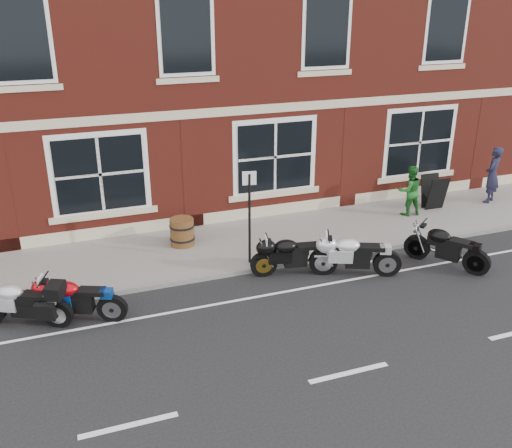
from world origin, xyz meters
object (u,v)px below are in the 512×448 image
Objects in this scene: moto_touring_silver at (20,300)px; pedestrian_right at (410,191)px; moto_naked_black at (446,245)px; pedestrian_left at (492,175)px; moto_sport_black at (291,253)px; barrel_planter at (182,232)px; moto_sport_silver at (354,253)px; moto_sport_red at (76,297)px; parking_sign at (249,211)px; a_board_sign at (434,192)px.

pedestrian_right reaches higher than moto_touring_silver.
pedestrian_left is (4.12, 3.18, 0.47)m from moto_naked_black.
moto_sport_black is 3.20m from barrel_planter.
barrel_planter is (-3.58, 2.92, -0.08)m from moto_sport_silver.
moto_sport_red is at bearing 105.04° from moto_sport_black.
parking_sign is (-4.65, 1.63, 0.94)m from moto_naked_black.
moto_sport_black reaches higher than barrel_planter.
pedestrian_left reaches higher than moto_touring_silver.
moto_sport_silver is at bearing -9.86° from pedestrian_left.
parking_sign reaches higher than moto_sport_red.
pedestrian_left reaches higher than a_board_sign.
moto_sport_silver is 2.45m from moto_naked_black.
a_board_sign is (-2.08, 0.13, -0.38)m from pedestrian_left.
moto_sport_black is at bearing -17.38° from pedestrian_left.
moto_sport_black is (5.10, 0.41, 0.01)m from moto_sport_red.
moto_sport_silver is at bearing -145.11° from a_board_sign.
moto_touring_silver is at bearing -23.42° from pedestrian_left.
pedestrian_left is at bearing -55.43° from moto_sport_red.
pedestrian_left is 2.45× the size of barrel_planter.
moto_touring_silver is 2.61× the size of barrel_planter.
parking_sign is (-0.83, 0.71, 0.96)m from moto_sport_black.
moto_sport_silver is 4.62m from barrel_planter.
moto_sport_red is at bearing -21.67° from pedestrian_left.
moto_touring_silver reaches higher than barrel_planter.
parking_sign is (-2.23, 1.28, 0.93)m from moto_sport_silver.
moto_touring_silver reaches higher than moto_sport_red.
parking_sign reaches higher than moto_sport_silver.
moto_sport_black is 1.99× the size of a_board_sign.
a_board_sign is (12.05, 2.58, 0.08)m from moto_touring_silver.
moto_sport_silver is (1.40, -0.57, 0.03)m from moto_sport_black.
moto_touring_silver reaches higher than moto_naked_black.
a_board_sign is 6.96m from parking_sign.
moto_sport_black is 1.45m from parking_sign.
moto_sport_red is at bearing 20.27° from pedestrian_right.
a_board_sign reaches higher than moto_sport_silver.
a_board_sign is at bearing 24.62° from moto_naked_black.
moto_touring_silver is 0.98× the size of moto_sport_red.
pedestrian_left is 0.76× the size of parking_sign.
parking_sign is at bearing -23.25° from pedestrian_left.
moto_naked_black is (10.01, -0.73, -0.00)m from moto_touring_silver.
moto_sport_silver is 7.14m from pedestrian_left.
pedestrian_right is 0.64× the size of parking_sign.
moto_sport_black is at bearing -47.23° from barrel_planter.
moto_touring_silver is at bearing -159.15° from parking_sign.
moto_sport_silver reaches higher than moto_sport_red.
parking_sign reaches higher than pedestrian_left.
moto_sport_red is 2.65× the size of barrel_planter.
a_board_sign reaches higher than barrel_planter.
moto_naked_black is 1.79× the size of a_board_sign.
moto_sport_silver is 0.88× the size of parking_sign.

